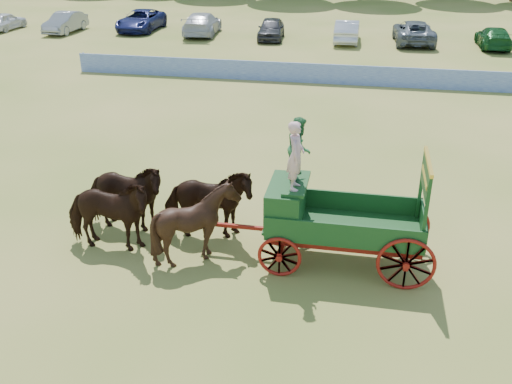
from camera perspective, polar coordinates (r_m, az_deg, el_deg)
name	(u,v)px	position (r m, az deg, el deg)	size (l,w,h in m)	color
ground	(268,266)	(14.68, 1.17, -7.41)	(160.00, 160.00, 0.00)	#AB904D
horse_lead_left	(108,215)	(15.35, -14.61, -2.22)	(1.12, 2.47, 2.09)	black
horse_lead_right	(124,196)	(16.23, -13.03, -0.44)	(1.12, 2.47, 2.09)	black
horse_wheel_left	(196,223)	(14.53, -5.98, -3.12)	(1.69, 1.90, 2.09)	black
horse_wheel_right	(208,204)	(15.47, -4.84, -1.19)	(1.12, 2.47, 2.09)	black
farm_dray	(316,201)	(14.25, 6.01, -0.92)	(6.00, 2.00, 3.83)	maroon
sponsor_banner	(307,73)	(31.18, 5.10, 11.77)	(26.00, 0.08, 1.05)	#1D3E9E
parked_cars	(338,30)	(42.78, 8.16, 15.76)	(53.83, 7.47, 1.63)	silver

